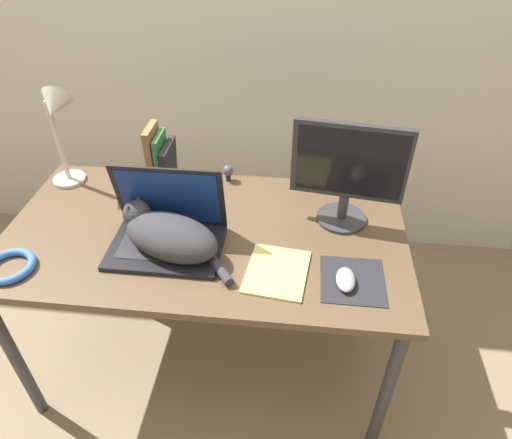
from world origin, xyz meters
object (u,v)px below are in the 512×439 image
object	(u,v)px
computer_mouse	(346,279)
desk_lamp	(57,123)
laptop	(167,232)
notepad	(277,272)
book_row	(161,161)
webcam	(228,171)
cable_coil	(9,266)
external_monitor	(348,172)
cat	(168,235)

from	to	relation	value
computer_mouse	desk_lamp	xyz separation A→B (m)	(-1.08, 0.44, 0.26)
laptop	notepad	world-z (taller)	laptop
book_row	webcam	distance (m)	0.27
book_row	computer_mouse	bearing A→B (deg)	-34.13
desk_lamp	webcam	size ratio (longest dim) A/B	6.06
computer_mouse	webcam	distance (m)	0.71
desk_lamp	laptop	bearing A→B (deg)	-33.22
book_row	webcam	xyz separation A→B (m)	(0.26, 0.06, -0.07)
notepad	webcam	xyz separation A→B (m)	(-0.24, 0.52, 0.04)
desk_lamp	webcam	xyz separation A→B (m)	(0.62, 0.10, -0.24)
desk_lamp	notepad	world-z (taller)	desk_lamp
cable_coil	notepad	world-z (taller)	cable_coil
laptop	notepad	distance (m)	0.40
external_monitor	book_row	size ratio (longest dim) A/B	1.53
notepad	external_monitor	bearing A→B (deg)	54.42
desk_lamp	cable_coil	bearing A→B (deg)	-90.53
laptop	cat	world-z (taller)	laptop
cable_coil	computer_mouse	bearing A→B (deg)	2.86
external_monitor	notepad	xyz separation A→B (m)	(-0.22, -0.30, -0.21)
cable_coil	desk_lamp	bearing A→B (deg)	89.47
external_monitor	notepad	distance (m)	0.43
computer_mouse	desk_lamp	distance (m)	1.20
laptop	notepad	bearing A→B (deg)	-15.03
computer_mouse	cat	bearing A→B (deg)	171.25
computer_mouse	notepad	bearing A→B (deg)	173.24
computer_mouse	book_row	xyz separation A→B (m)	(-0.72, 0.49, 0.09)
cat	computer_mouse	bearing A→B (deg)	-8.75
webcam	book_row	bearing A→B (deg)	-166.97
book_row	notepad	xyz separation A→B (m)	(0.50, -0.46, -0.11)
laptop	cable_coil	size ratio (longest dim) A/B	2.30
notepad	webcam	size ratio (longest dim) A/B	3.59
laptop	webcam	xyz separation A→B (m)	(0.14, 0.42, -0.01)
desk_lamp	book_row	bearing A→B (deg)	7.02
cat	book_row	xyz separation A→B (m)	(-0.13, 0.40, 0.04)
external_monitor	computer_mouse	xyz separation A→B (m)	(-0.00, -0.33, -0.19)
desk_lamp	notepad	size ratio (longest dim) A/B	1.69
cat	desk_lamp	xyz separation A→B (m)	(-0.49, 0.35, 0.21)
cable_coil	notepad	size ratio (longest dim) A/B	0.66
cat	book_row	world-z (taller)	book_row
notepad	cable_coil	bearing A→B (deg)	-174.72
laptop	cat	xyz separation A→B (m)	(0.02, -0.04, 0.02)
desk_lamp	external_monitor	bearing A→B (deg)	-5.86
book_row	cable_coil	size ratio (longest dim) A/B	1.57
computer_mouse	cable_coil	world-z (taller)	computer_mouse
external_monitor	computer_mouse	size ratio (longest dim) A/B	3.66
external_monitor	book_row	xyz separation A→B (m)	(-0.72, 0.16, -0.10)
laptop	external_monitor	size ratio (longest dim) A/B	0.97
book_row	desk_lamp	distance (m)	0.40
cable_coil	cat	bearing A→B (deg)	16.18
cable_coil	webcam	bearing A→B (deg)	43.82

